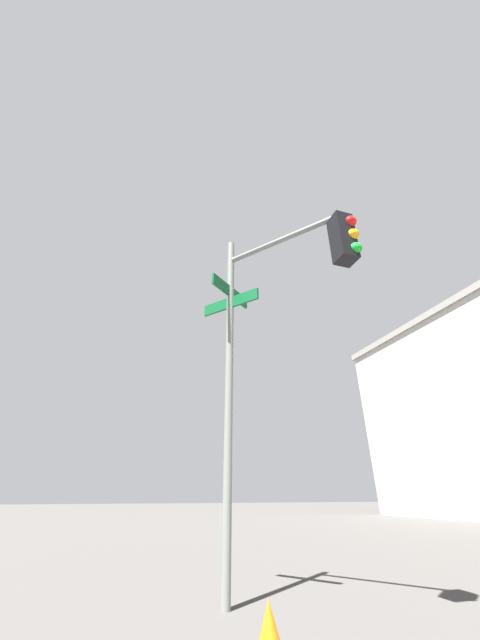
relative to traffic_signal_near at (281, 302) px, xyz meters
The scene contains 1 object.
traffic_signal_near is the anchor object (origin of this frame).
Camera 1 is at (-1.89, -8.67, 1.19)m, focal length 18.90 mm.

